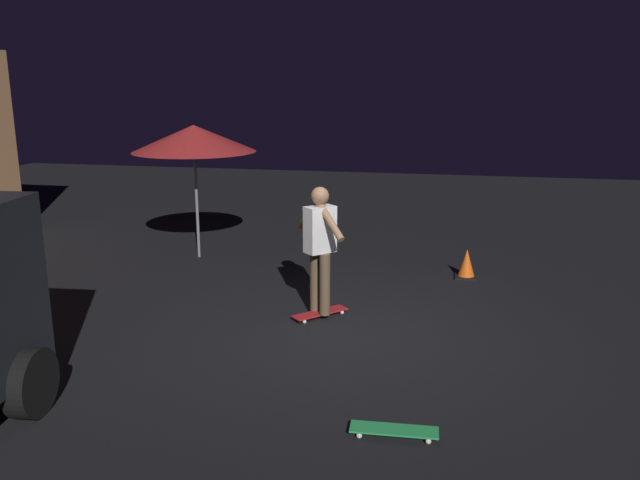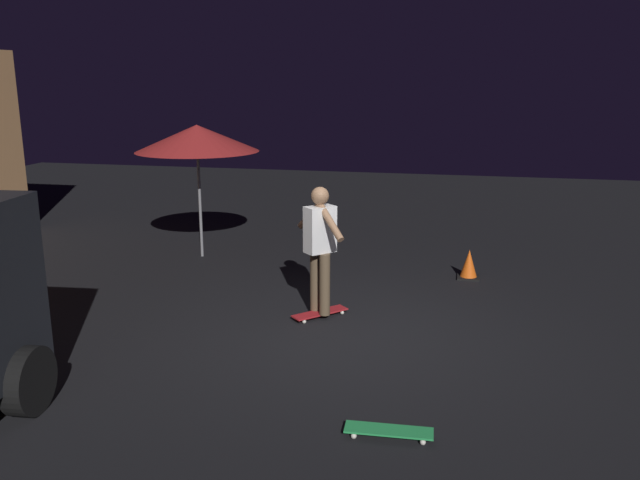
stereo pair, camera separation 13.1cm
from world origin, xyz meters
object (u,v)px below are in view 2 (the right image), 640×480
at_px(skateboard_spare, 389,431).
at_px(skateboard_ridden, 320,313).
at_px(traffic_cone, 469,265).
at_px(skater, 320,241).
at_px(patio_umbrella, 197,138).

bearing_deg(skateboard_spare, skateboard_ridden, 23.92).
relative_size(skateboard_spare, traffic_cone, 1.71).
height_order(skateboard_spare, skater, skater).
distance_m(skateboard_spare, traffic_cone, 5.00).
bearing_deg(skateboard_ridden, patio_umbrella, 46.94).
distance_m(patio_umbrella, skater, 3.82).
xyz_separation_m(skateboard_spare, traffic_cone, (4.95, -0.69, 0.16)).
bearing_deg(skater, skateboard_ridden, 90.00).
relative_size(skateboard_ridden, skater, 0.42).
bearing_deg(skater, patio_umbrella, 46.94).
relative_size(skateboard_spare, skater, 0.47).
bearing_deg(skateboard_spare, traffic_cone, -7.95).
bearing_deg(skateboard_spare, skater, 23.92).
relative_size(skateboard_ridden, traffic_cone, 1.52).
height_order(patio_umbrella, traffic_cone, patio_umbrella).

